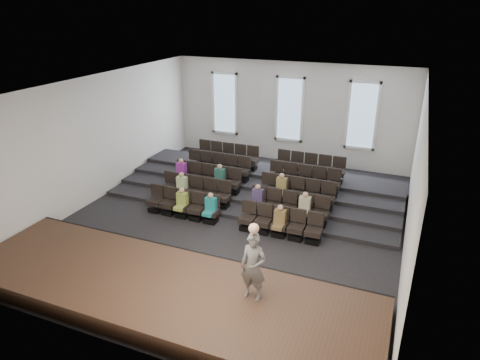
{
  "coord_description": "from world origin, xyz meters",
  "views": [
    {
      "loc": [
        5.61,
        -13.24,
        7.55
      ],
      "look_at": [
        -0.0,
        0.5,
        1.4
      ],
      "focal_mm": 32.0,
      "sensor_mm": 36.0,
      "label": 1
    }
  ],
  "objects": [
    {
      "name": "wall_left",
      "position": [
        -6.02,
        0.0,
        2.5
      ],
      "size": [
        0.04,
        14.0,
        5.0
      ],
      "primitive_type": "cube",
      "color": "silver",
      "rests_on": "ground"
    },
    {
      "name": "speaker",
      "position": [
        2.49,
        -4.72,
        1.43
      ],
      "size": [
        0.7,
        0.48,
        1.86
      ],
      "primitive_type": "imported",
      "rotation": [
        0.0,
        0.0,
        -0.05
      ],
      "color": "#5B5956",
      "rests_on": "stage"
    },
    {
      "name": "ground",
      "position": [
        0.0,
        0.0,
        0.0
      ],
      "size": [
        14.0,
        14.0,
        0.0
      ],
      "primitive_type": "plane",
      "color": "black",
      "rests_on": "ground"
    },
    {
      "name": "seating_rows",
      "position": [
        -0.0,
        1.54,
        0.68
      ],
      "size": [
        6.8,
        4.7,
        1.67
      ],
      "color": "black",
      "rests_on": "ground"
    },
    {
      "name": "risers",
      "position": [
        0.0,
        3.17,
        0.2
      ],
      "size": [
        11.8,
        4.8,
        0.6
      ],
      "color": "black",
      "rests_on": "ground"
    },
    {
      "name": "wall_front",
      "position": [
        0.0,
        -7.02,
        2.5
      ],
      "size": [
        12.0,
        0.04,
        5.0
      ],
      "primitive_type": "cube",
      "color": "silver",
      "rests_on": "ground"
    },
    {
      "name": "wall_back",
      "position": [
        0.0,
        7.02,
        2.5
      ],
      "size": [
        12.0,
        0.04,
        5.0
      ],
      "primitive_type": "cube",
      "color": "silver",
      "rests_on": "ground"
    },
    {
      "name": "audience",
      "position": [
        -0.35,
        0.45,
        0.83
      ],
      "size": [
        6.05,
        2.64,
        1.1
      ],
      "color": "#91A843",
      "rests_on": "seating_rows"
    },
    {
      "name": "ceiling",
      "position": [
        0.0,
        0.0,
        5.01
      ],
      "size": [
        12.0,
        14.0,
        0.02
      ],
      "primitive_type": "cube",
      "color": "white",
      "rests_on": "ground"
    },
    {
      "name": "stage",
      "position": [
        0.0,
        -5.1,
        0.25
      ],
      "size": [
        11.8,
        3.6,
        0.5
      ],
      "primitive_type": "cube",
      "color": "#3E291A",
      "rests_on": "ground"
    },
    {
      "name": "mic_stand",
      "position": [
        2.18,
        -4.06,
        0.94
      ],
      "size": [
        0.25,
        0.25,
        1.47
      ],
      "color": "black",
      "rests_on": "stage"
    },
    {
      "name": "windows",
      "position": [
        0.0,
        6.95,
        2.7
      ],
      "size": [
        8.44,
        0.1,
        3.24
      ],
      "color": "white",
      "rests_on": "wall_back"
    },
    {
      "name": "stage_lip",
      "position": [
        0.0,
        -3.33,
        0.25
      ],
      "size": [
        11.8,
        0.06,
        0.52
      ],
      "primitive_type": "cube",
      "color": "black",
      "rests_on": "ground"
    },
    {
      "name": "wall_right",
      "position": [
        6.02,
        0.0,
        2.5
      ],
      "size": [
        0.04,
        14.0,
        5.0
      ],
      "primitive_type": "cube",
      "color": "silver",
      "rests_on": "ground"
    }
  ]
}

